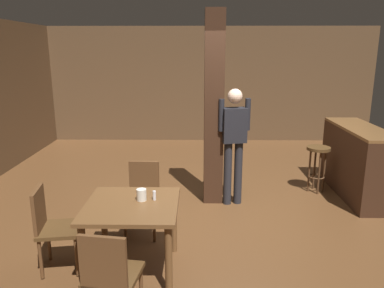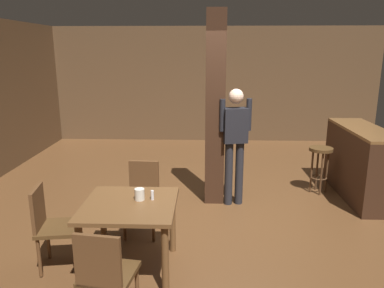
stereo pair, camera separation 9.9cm
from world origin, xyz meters
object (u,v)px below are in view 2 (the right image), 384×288
Objects in this scene: chair_north at (143,194)px; napkin_cup at (140,194)px; chair_west at (51,223)px; bar_stool_near at (320,159)px; dining_table at (130,215)px; standing_person at (235,139)px; salt_shaker at (152,195)px; bar_counter at (355,162)px; chair_south at (105,273)px.

chair_north is 0.83m from napkin_cup.
chair_west is 1.19× the size of bar_stool_near.
dining_table is 1.24× the size of bar_stool_near.
chair_north is 0.52× the size of standing_person.
napkin_cup is at bearing -122.96° from standing_person.
salt_shaker is (0.23, -0.76, 0.29)m from chair_north.
napkin_cup is 0.13m from salt_shaker.
bar_counter is at bearing 10.93° from standing_person.
salt_shaker is 3.54m from bar_counter.
bar_stool_near is (2.37, 2.19, -0.23)m from salt_shaker.
chair_north is 8.97× the size of salt_shaker.
chair_north is at bearing 89.11° from chair_south.
napkin_cup is at bearing -138.69° from bar_stool_near.
chair_south is 1.70m from chair_north.
chair_south is (0.79, -0.86, 0.00)m from chair_west.
standing_person is (1.23, 2.63, 0.50)m from chair_south.
standing_person reaches higher than napkin_cup.
salt_shaker is (0.26, 0.94, 0.29)m from chair_south.
chair_north is 0.51× the size of bar_counter.
chair_north is at bearing 97.70° from napkin_cup.
chair_west is 8.97× the size of salt_shaker.
napkin_cup is at bearing -82.30° from chair_north.
chair_south is 2.95m from standing_person.
bar_counter is (2.87, 2.06, -0.24)m from salt_shaker.
bar_stool_near is at bearing 42.73° from salt_shaker.
chair_north is 1.60m from standing_person.
standing_person is at bearing 57.04° from napkin_cup.
bar_counter is (1.90, 0.37, -0.44)m from standing_person.
chair_north reaches higher than dining_table.
chair_west is 1.00× the size of chair_north.
chair_north is at bearing 90.96° from dining_table.
bar_counter is at bearing 22.72° from chair_north.
standing_person is at bearing 60.13° from salt_shaker.
bar_counter is (3.10, 1.30, 0.05)m from chair_north.
dining_table is 3.77m from bar_counter.
napkin_cup is 0.16× the size of bar_stool_near.
standing_person is 1.98m from bar_counter.
chair_west is 0.52× the size of standing_person.
dining_table is 0.54× the size of bar_counter.
bar_stool_near is (2.59, 2.29, -0.05)m from dining_table.
chair_north is 3.36m from bar_counter.
bar_stool_near is at bearing 49.96° from chair_south.
chair_south is at bearing -90.89° from chair_north.
napkin_cup reaches higher than bar_stool_near.
salt_shaker is at bearing -72.84° from chair_north.
salt_shaker is at bearing 4.30° from chair_west.
chair_west is at bearing -138.81° from standing_person.
chair_west reaches higher than napkin_cup.
salt_shaker is 0.06× the size of bar_counter.
salt_shaker is 0.13× the size of bar_stool_near.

